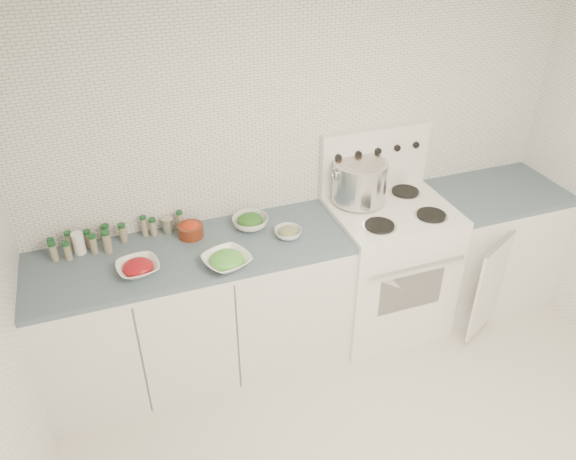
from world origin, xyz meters
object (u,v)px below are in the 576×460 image
object	(u,v)px
stove	(386,263)
bowl_tomato	(138,267)
bowl_snowpea	(227,260)
stock_pot	(359,180)

from	to	relation	value
stove	bowl_tomato	bearing A→B (deg)	-176.65
bowl_tomato	bowl_snowpea	distance (m)	0.48
stove	bowl_snowpea	xyz separation A→B (m)	(-1.14, -0.20, 0.44)
stove	bowl_snowpea	world-z (taller)	stove
stove	bowl_tomato	distance (m)	1.67
bowl_tomato	bowl_snowpea	size ratio (longest dim) A/B	0.79
stove	stock_pot	bearing A→B (deg)	137.76
stove	bowl_snowpea	bearing A→B (deg)	-170.08
bowl_tomato	stove	bearing A→B (deg)	3.35
stove	bowl_snowpea	size ratio (longest dim) A/B	4.27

